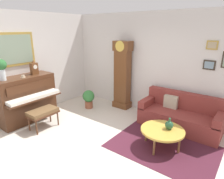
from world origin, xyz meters
The scene contains 14 objects.
ground_plane centered at (0.00, 0.00, -0.05)m, with size 6.40×6.00×0.10m, color beige.
wall_left centered at (-2.60, 0.00, 1.41)m, with size 0.13×4.90×2.80m.
wall_back centered at (0.01, 2.40, 1.40)m, with size 5.30×0.13×2.80m.
area_rug centered at (1.18, 0.84, 0.00)m, with size 2.10×1.50×0.01m, color #4C1E2D.
piano centered at (-2.23, -0.12, 0.61)m, with size 0.87×1.44×1.20m.
piano_bench centered at (-1.50, -0.14, 0.41)m, with size 0.42×0.70×0.48m.
grandfather_clock centered at (-0.73, 2.14, 0.96)m, with size 0.52×0.34×2.03m.
couch centered at (1.15, 1.92, 0.31)m, with size 1.90×0.80×0.84m.
coffee_table centered at (1.14, 0.85, 0.37)m, with size 0.88×0.88×0.40m.
mantel_clock centered at (-2.23, 0.20, 1.37)m, with size 0.13×0.18×0.38m.
flower_vase centered at (-2.23, -0.61, 1.51)m, with size 0.26×0.26×0.58m.
teacup centered at (-2.13, -0.18, 1.22)m, with size 0.12×0.12×0.06m.
green_jug centered at (1.23, 0.95, 0.49)m, with size 0.17×0.17×0.24m.
potted_plant centered at (-1.51, 1.46, 0.32)m, with size 0.36×0.36×0.56m.
Camera 1 is at (2.46, -2.58, 2.37)m, focal length 31.27 mm.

